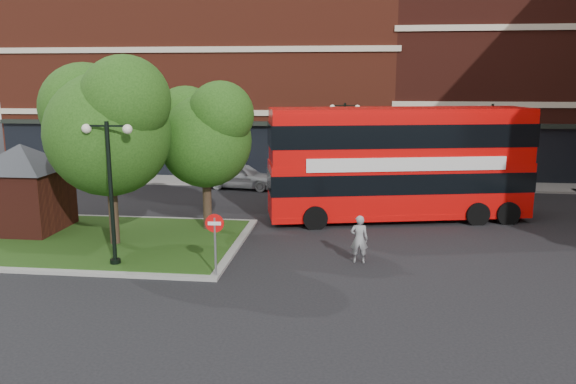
# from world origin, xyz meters

# --- Properties ---
(ground) EXTENTS (120.00, 120.00, 0.00)m
(ground) POSITION_xyz_m (0.00, 0.00, 0.00)
(ground) COLOR black
(ground) RESTS_ON ground
(pavement_far) EXTENTS (44.00, 3.00, 0.12)m
(pavement_far) POSITION_xyz_m (0.00, 16.50, 0.06)
(pavement_far) COLOR slate
(pavement_far) RESTS_ON ground
(terrace_far_left) EXTENTS (26.00, 12.00, 14.00)m
(terrace_far_left) POSITION_xyz_m (-8.00, 24.00, 7.00)
(terrace_far_left) COLOR maroon
(terrace_far_left) RESTS_ON ground
(terrace_far_right) EXTENTS (18.00, 12.00, 16.00)m
(terrace_far_right) POSITION_xyz_m (14.00, 24.00, 8.00)
(terrace_far_right) COLOR #471911
(terrace_far_right) RESTS_ON ground
(traffic_island) EXTENTS (12.60, 7.60, 0.15)m
(traffic_island) POSITION_xyz_m (-8.00, 3.00, 0.07)
(traffic_island) COLOR gray
(traffic_island) RESTS_ON ground
(kiosk) EXTENTS (6.51, 6.51, 3.60)m
(kiosk) POSITION_xyz_m (-11.00, 4.00, 2.32)
(kiosk) COLOR #471911
(kiosk) RESTS_ON traffic_island
(tree_island_west) EXTENTS (5.40, 4.71, 7.21)m
(tree_island_west) POSITION_xyz_m (-6.60, 2.58, 4.79)
(tree_island_west) COLOR #2D2116
(tree_island_west) RESTS_ON ground
(tree_island_east) EXTENTS (4.46, 3.90, 6.29)m
(tree_island_east) POSITION_xyz_m (-3.58, 5.06, 4.24)
(tree_island_east) COLOR #2D2116
(tree_island_east) RESTS_ON ground
(lamp_island) EXTENTS (1.72, 0.36, 5.00)m
(lamp_island) POSITION_xyz_m (-5.50, 0.20, 2.83)
(lamp_island) COLOR black
(lamp_island) RESTS_ON ground
(lamp_far_left) EXTENTS (1.72, 0.36, 5.00)m
(lamp_far_left) POSITION_xyz_m (2.00, 14.50, 2.83)
(lamp_far_left) COLOR black
(lamp_far_left) RESTS_ON ground
(lamp_far_right) EXTENTS (1.72, 0.36, 5.00)m
(lamp_far_right) POSITION_xyz_m (10.00, 14.50, 2.83)
(lamp_far_right) COLOR black
(lamp_far_right) RESTS_ON ground
(bus) EXTENTS (11.97, 5.08, 4.46)m
(bus) POSITION_xyz_m (4.56, 8.10, 2.92)
(bus) COLOR red
(bus) RESTS_ON ground
(woman) EXTENTS (0.63, 0.42, 1.71)m
(woman) POSITION_xyz_m (2.80, 1.70, 0.85)
(woman) COLOR gray
(woman) RESTS_ON ground
(car_silver) EXTENTS (4.60, 2.34, 1.50)m
(car_silver) POSITION_xyz_m (-3.99, 14.50, 0.75)
(car_silver) COLOR silver
(car_silver) RESTS_ON ground
(car_white) EXTENTS (4.50, 1.57, 1.48)m
(car_white) POSITION_xyz_m (7.89, 15.95, 0.74)
(car_white) COLOR white
(car_white) RESTS_ON ground
(no_entry_sign) EXTENTS (0.60, 0.08, 2.16)m
(no_entry_sign) POSITION_xyz_m (-1.80, -0.50, 1.54)
(no_entry_sign) COLOR slate
(no_entry_sign) RESTS_ON ground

